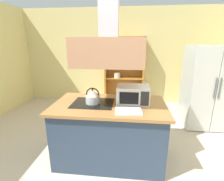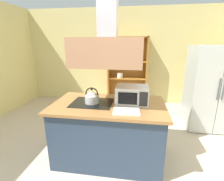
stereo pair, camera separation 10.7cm
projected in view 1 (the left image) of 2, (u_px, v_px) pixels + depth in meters
ground_plane at (113, 169)px, 2.38m from camera, size 7.80×7.80×0.00m
wall_back at (123, 57)px, 4.87m from camera, size 6.00×0.12×2.70m
kitchen_island at (110, 131)px, 2.52m from camera, size 1.63×0.94×0.90m
range_hood at (109, 43)px, 2.16m from camera, size 0.90×0.70×1.24m
refrigerator at (208, 87)px, 3.46m from camera, size 0.90×0.77×1.71m
dish_cabinet at (124, 75)px, 4.80m from camera, size 1.10×0.40×1.92m
kettle at (93, 97)px, 2.39m from camera, size 0.21×0.21×0.23m
cutting_board at (128, 111)px, 2.12m from camera, size 0.36×0.26×0.02m
microwave at (133, 95)px, 2.39m from camera, size 0.46×0.35×0.26m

